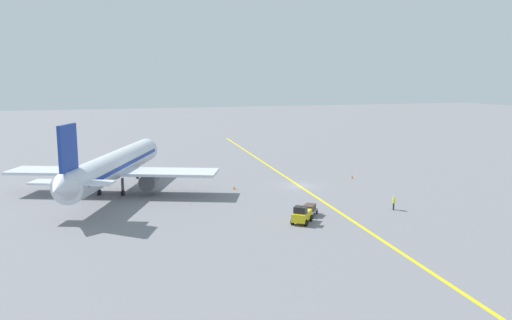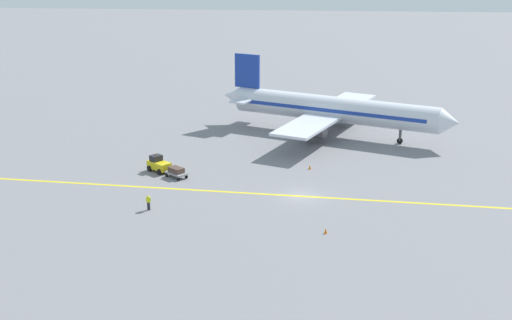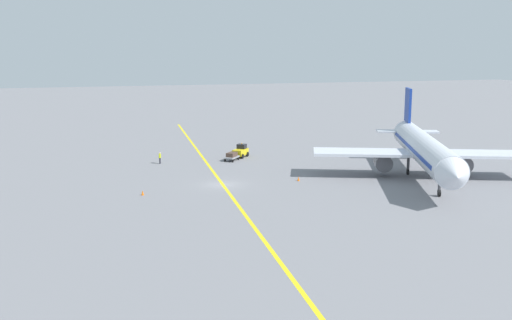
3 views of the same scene
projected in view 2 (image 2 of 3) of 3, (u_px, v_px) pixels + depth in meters
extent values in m
plane|color=slate|center=(301.00, 196.00, 78.08)|extent=(400.00, 400.00, 0.00)
cube|color=yellow|center=(301.00, 196.00, 78.08)|extent=(9.72, 119.67, 0.01)
cylinder|color=silver|center=(335.00, 109.00, 100.75)|extent=(14.49, 29.19, 3.60)
cone|color=silver|center=(450.00, 122.00, 93.76)|extent=(4.07, 3.50, 3.42)
cone|color=silver|center=(233.00, 96.00, 107.78)|extent=(3.96, 3.92, 3.06)
cube|color=#193899|center=(335.00, 108.00, 100.71)|extent=(13.41, 26.42, 0.50)
cube|color=silver|center=(328.00, 113.00, 101.40)|extent=(27.93, 15.23, 0.36)
cylinder|color=#4C4C51|center=(340.00, 114.00, 106.03)|extent=(3.23, 3.79, 2.20)
cylinder|color=#4C4C51|center=(315.00, 130.00, 97.53)|extent=(3.23, 3.79, 2.20)
cube|color=#193899|center=(247.00, 71.00, 105.49)|extent=(1.82, 3.85, 5.00)
cube|color=silver|center=(250.00, 97.00, 106.46)|extent=(9.25, 5.57, 0.24)
cylinder|color=#4C4C51|center=(400.00, 134.00, 97.34)|extent=(0.36, 0.36, 2.00)
cylinder|color=black|center=(400.00, 141.00, 97.64)|extent=(0.56, 0.85, 0.80)
cylinder|color=#4C4C51|center=(325.00, 122.00, 103.70)|extent=(0.36, 0.36, 2.00)
cylinder|color=black|center=(325.00, 128.00, 104.00)|extent=(0.56, 0.85, 0.80)
cylinder|color=#4C4C51|center=(317.00, 127.00, 100.98)|extent=(0.36, 0.36, 2.00)
cylinder|color=black|center=(317.00, 133.00, 101.28)|extent=(0.56, 0.85, 0.80)
cube|color=gold|center=(159.00, 165.00, 86.00)|extent=(3.05, 3.28, 0.90)
cube|color=black|center=(156.00, 158.00, 86.12)|extent=(1.68, 1.66, 0.70)
sphere|color=orange|center=(156.00, 155.00, 85.99)|extent=(0.16, 0.16, 0.16)
cylinder|color=black|center=(149.00, 168.00, 86.26)|extent=(0.63, 0.70, 0.70)
cylinder|color=black|center=(159.00, 166.00, 87.29)|extent=(0.63, 0.70, 0.70)
cylinder|color=black|center=(160.00, 172.00, 84.97)|extent=(0.63, 0.70, 0.70)
cylinder|color=black|center=(169.00, 169.00, 86.00)|extent=(0.63, 0.70, 0.70)
cube|color=gray|center=(176.00, 173.00, 83.96)|extent=(2.72, 2.90, 0.20)
cube|color=#4C382D|center=(176.00, 170.00, 83.84)|extent=(2.01, 2.12, 0.60)
cylinder|color=black|center=(167.00, 175.00, 84.31)|extent=(0.38, 0.43, 0.44)
cylinder|color=black|center=(175.00, 173.00, 85.18)|extent=(0.38, 0.43, 0.44)
cylinder|color=black|center=(178.00, 179.00, 82.94)|extent=(0.38, 0.43, 0.44)
cylinder|color=black|center=(186.00, 176.00, 83.80)|extent=(0.38, 0.43, 0.44)
cylinder|color=#23232D|center=(148.00, 206.00, 74.16)|extent=(0.16, 0.16, 0.85)
cylinder|color=#23232D|center=(149.00, 206.00, 74.07)|extent=(0.16, 0.16, 0.85)
cube|color=#CCD819|center=(148.00, 200.00, 73.89)|extent=(0.35, 0.42, 0.60)
cylinder|color=#CCD819|center=(146.00, 199.00, 74.01)|extent=(0.10, 0.10, 0.55)
cylinder|color=#CCD819|center=(150.00, 200.00, 73.78)|extent=(0.10, 0.10, 0.55)
sphere|color=beige|center=(148.00, 196.00, 73.77)|extent=(0.22, 0.22, 0.22)
cone|color=orange|center=(310.00, 167.00, 87.06)|extent=(0.32, 0.32, 0.55)
cone|color=orange|center=(326.00, 231.00, 68.31)|extent=(0.32, 0.32, 0.55)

